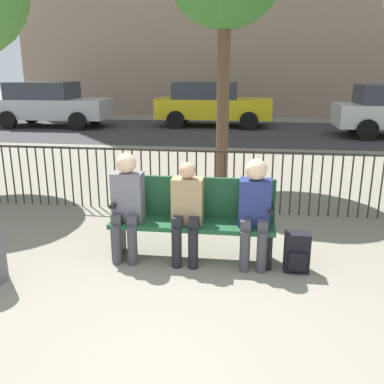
{
  "coord_description": "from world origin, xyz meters",
  "views": [
    {
      "loc": [
        0.58,
        -2.63,
        2.11
      ],
      "look_at": [
        0.0,
        1.83,
        0.8
      ],
      "focal_mm": 40.0,
      "sensor_mm": 36.0,
      "label": 1
    }
  ],
  "objects_px": {
    "backpack": "(297,253)",
    "parked_car_1": "(50,104)",
    "seated_person_0": "(127,200)",
    "parked_car_2": "(212,103)",
    "seated_person_1": "(187,208)",
    "seated_person_2": "(255,206)",
    "park_bench": "(193,216)"
  },
  "relations": [
    {
      "from": "backpack",
      "to": "parked_car_1",
      "type": "distance_m",
      "value": 13.44
    },
    {
      "from": "seated_person_0",
      "to": "parked_car_2",
      "type": "bearing_deg",
      "value": 90.35
    },
    {
      "from": "backpack",
      "to": "seated_person_1",
      "type": "bearing_deg",
      "value": 175.42
    },
    {
      "from": "seated_person_1",
      "to": "parked_car_2",
      "type": "xyz_separation_m",
      "value": [
        -0.75,
        11.67,
        0.21
      ]
    },
    {
      "from": "seated_person_0",
      "to": "parked_car_1",
      "type": "distance_m",
      "value": 12.34
    },
    {
      "from": "seated_person_2",
      "to": "parked_car_2",
      "type": "distance_m",
      "value": 11.76
    },
    {
      "from": "seated_person_0",
      "to": "parked_car_2",
      "type": "xyz_separation_m",
      "value": [
        -0.07,
        11.66,
        0.15
      ]
    },
    {
      "from": "park_bench",
      "to": "parked_car_2",
      "type": "relative_size",
      "value": 0.44
    },
    {
      "from": "seated_person_0",
      "to": "seated_person_1",
      "type": "relative_size",
      "value": 1.07
    },
    {
      "from": "seated_person_1",
      "to": "parked_car_1",
      "type": "xyz_separation_m",
      "value": [
        -6.66,
        10.79,
        0.21
      ]
    },
    {
      "from": "park_bench",
      "to": "backpack",
      "type": "relative_size",
      "value": 4.21
    },
    {
      "from": "seated_person_1",
      "to": "seated_person_0",
      "type": "bearing_deg",
      "value": 179.58
    },
    {
      "from": "seated_person_2",
      "to": "backpack",
      "type": "xyz_separation_m",
      "value": [
        0.46,
        -0.1,
        -0.47
      ]
    },
    {
      "from": "parked_car_2",
      "to": "seated_person_2",
      "type": "bearing_deg",
      "value": -82.77
    },
    {
      "from": "park_bench",
      "to": "parked_car_2",
      "type": "distance_m",
      "value": 11.57
    },
    {
      "from": "seated_person_0",
      "to": "park_bench",
      "type": "bearing_deg",
      "value": 10.09
    },
    {
      "from": "park_bench",
      "to": "parked_car_2",
      "type": "xyz_separation_m",
      "value": [
        -0.79,
        11.54,
        0.35
      ]
    },
    {
      "from": "backpack",
      "to": "parked_car_2",
      "type": "distance_m",
      "value": 11.94
    },
    {
      "from": "park_bench",
      "to": "parked_car_1",
      "type": "height_order",
      "value": "parked_car_1"
    },
    {
      "from": "backpack",
      "to": "parked_car_1",
      "type": "relative_size",
      "value": 0.1
    },
    {
      "from": "seated_person_2",
      "to": "parked_car_2",
      "type": "bearing_deg",
      "value": 97.23
    },
    {
      "from": "seated_person_0",
      "to": "seated_person_2",
      "type": "xyz_separation_m",
      "value": [
        1.41,
        -0.0,
        -0.01
      ]
    },
    {
      "from": "park_bench",
      "to": "seated_person_2",
      "type": "relative_size",
      "value": 1.54
    },
    {
      "from": "seated_person_2",
      "to": "backpack",
      "type": "relative_size",
      "value": 2.74
    },
    {
      "from": "seated_person_1",
      "to": "seated_person_2",
      "type": "distance_m",
      "value": 0.74
    },
    {
      "from": "park_bench",
      "to": "seated_person_0",
      "type": "bearing_deg",
      "value": -169.91
    },
    {
      "from": "seated_person_0",
      "to": "backpack",
      "type": "height_order",
      "value": "seated_person_0"
    },
    {
      "from": "seated_person_0",
      "to": "seated_person_2",
      "type": "distance_m",
      "value": 1.41
    },
    {
      "from": "parked_car_1",
      "to": "seated_person_2",
      "type": "bearing_deg",
      "value": -55.58
    },
    {
      "from": "seated_person_0",
      "to": "parked_car_2",
      "type": "relative_size",
      "value": 0.29
    },
    {
      "from": "parked_car_1",
      "to": "parked_car_2",
      "type": "distance_m",
      "value": 5.98
    },
    {
      "from": "seated_person_1",
      "to": "backpack",
      "type": "distance_m",
      "value": 1.27
    }
  ]
}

